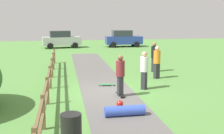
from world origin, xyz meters
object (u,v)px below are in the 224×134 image
skater_riding (120,73)px  skater_fallen (124,110)px  parked_car_blue (123,38)px  trash_bin (71,130)px  skateboard_loose (107,84)px  bystander_white (144,68)px  bystander_orange (157,61)px  parked_car_silver (61,39)px  bystander_black (154,55)px

skater_riding → skater_fallen: skater_riding is taller
parked_car_blue → trash_bin: bearing=-105.2°
skater_riding → skateboard_loose: 2.16m
skater_riding → bystander_white: (1.38, 1.06, -0.01)m
bystander_orange → bystander_white: bearing=-122.1°
skater_fallen → parked_car_silver: parked_car_silver is taller
trash_bin → bystander_orange: 9.21m
trash_bin → bystander_orange: (4.99, 7.72, 0.56)m
trash_bin → skater_riding: skater_riding is taller
skateboard_loose → bystander_white: (1.67, -0.87, 0.92)m
skater_fallen → bystander_orange: size_ratio=0.78×
bystander_white → bystander_orange: bearing=57.9°
skater_riding → parked_car_silver: 20.65m
skater_fallen → bystander_orange: bystander_orange is taller
bystander_black → parked_car_silver: 16.35m
skater_riding → bystander_orange: bearing=49.7°
parked_car_blue → bystander_black: bearing=-94.9°
skater_fallen → bystander_orange: (3.09, 5.63, 0.81)m
skateboard_loose → parked_car_silver: 18.72m
skater_riding → skater_fallen: (-0.34, -2.38, -0.82)m
skater_fallen → skater_riding: bearing=81.8°
skateboard_loose → parked_car_blue: (4.84, 18.57, 0.87)m
bystander_white → parked_car_blue: parked_car_blue is taller
skater_riding → bystander_black: 6.11m
trash_bin → skater_riding: (2.24, 4.47, 0.57)m
skateboard_loose → parked_car_silver: bearing=96.9°
skater_fallen → bystander_orange: 6.47m
skater_riding → bystander_black: (3.23, 5.19, 0.02)m
skater_riding → skateboard_loose: skater_riding is taller
parked_car_silver → bystander_black: bearing=-69.3°
trash_bin → skater_fallen: bearing=47.8°
skater_riding → parked_car_silver: (-2.55, 20.49, -0.06)m
bystander_black → bystander_orange: size_ratio=1.03×
skateboard_loose → bystander_black: (3.52, 3.26, 0.95)m
skateboard_loose → trash_bin: bearing=-106.9°
skateboard_loose → parked_car_blue: parked_car_blue is taller
skater_fallen → bystander_black: 8.41m
skater_riding → bystander_white: size_ratio=0.99×
trash_bin → skater_riding: bearing=63.4°
trash_bin → bystander_white: size_ratio=0.50×
trash_bin → bystander_orange: bystander_orange is taller
skater_fallen → parked_car_silver: size_ratio=0.32×
bystander_orange → parked_car_silver: 18.04m
skateboard_loose → bystander_white: bystander_white is taller
trash_bin → bystander_black: (5.46, 9.66, 0.59)m
skater_riding → bystander_white: 1.74m
skater_riding → skater_fallen: bearing=-98.2°
trash_bin → parked_car_silver: parked_car_silver is taller
bystander_black → bystander_white: 4.52m
trash_bin → parked_car_blue: 25.88m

